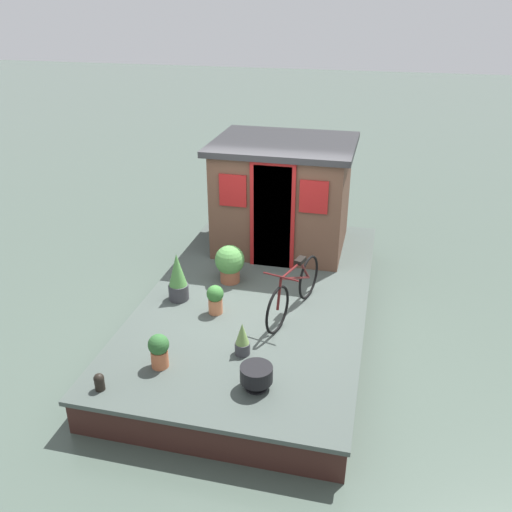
# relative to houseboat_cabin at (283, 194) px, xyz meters

# --- Properties ---
(ground_plane) EXTENTS (60.00, 60.00, 0.00)m
(ground_plane) POSITION_rel_houseboat_cabin_xyz_m (-1.78, 0.00, -1.44)
(ground_plane) COLOR #47564C
(houseboat_deck) EXTENTS (5.79, 3.20, 0.50)m
(houseboat_deck) POSITION_rel_houseboat_cabin_xyz_m (-1.78, 0.00, -1.19)
(houseboat_deck) COLOR #424C47
(houseboat_deck) RESTS_ON ground_plane
(houseboat_cabin) EXTENTS (1.93, 2.34, 1.86)m
(houseboat_cabin) POSITION_rel_houseboat_cabin_xyz_m (0.00, 0.00, 0.00)
(houseboat_cabin) COLOR brown
(houseboat_cabin) RESTS_ON houseboat_deck
(bicycle) EXTENTS (1.63, 0.59, 0.79)m
(bicycle) POSITION_rel_houseboat_cabin_xyz_m (-2.24, -0.60, -0.57)
(bicycle) COLOR black
(bicycle) RESTS_ON houseboat_deck
(potted_plant_sage) EXTENTS (0.46, 0.46, 0.60)m
(potted_plant_sage) POSITION_rel_houseboat_cabin_xyz_m (-1.55, 0.52, -0.61)
(potted_plant_sage) COLOR #935138
(potted_plant_sage) RESTS_ON houseboat_deck
(potted_plant_thyme) EXTENTS (0.25, 0.25, 0.44)m
(potted_plant_thyme) POSITION_rel_houseboat_cabin_xyz_m (-3.81, 0.75, -0.70)
(potted_plant_thyme) COLOR #B2603D
(potted_plant_thyme) RESTS_ON houseboat_deck
(potted_plant_succulent) EXTENTS (0.19, 0.19, 0.44)m
(potted_plant_succulent) POSITION_rel_houseboat_cabin_xyz_m (-3.34, -0.15, -0.73)
(potted_plant_succulent) COLOR #38383D
(potted_plant_succulent) RESTS_ON houseboat_deck
(potted_plant_basil) EXTENTS (0.24, 0.24, 0.43)m
(potted_plant_basil) POSITION_rel_houseboat_cabin_xyz_m (-2.49, 0.46, -0.71)
(potted_plant_basil) COLOR #C6754C
(potted_plant_basil) RESTS_ON houseboat_deck
(potted_plant_ivy) EXTENTS (0.29, 0.29, 0.73)m
(potted_plant_ivy) POSITION_rel_houseboat_cabin_xyz_m (-2.24, 1.10, -0.59)
(potted_plant_ivy) COLOR #38383D
(potted_plant_ivy) RESTS_ON houseboat_deck
(charcoal_grill) EXTENTS (0.38, 0.38, 0.29)m
(charcoal_grill) POSITION_rel_houseboat_cabin_xyz_m (-3.93, -0.47, -0.75)
(charcoal_grill) COLOR black
(charcoal_grill) RESTS_ON houseboat_deck
(mooring_bollard) EXTENTS (0.12, 0.12, 0.21)m
(mooring_bollard) POSITION_rel_houseboat_cabin_xyz_m (-4.37, 1.25, -0.83)
(mooring_bollard) COLOR black
(mooring_bollard) RESTS_ON houseboat_deck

